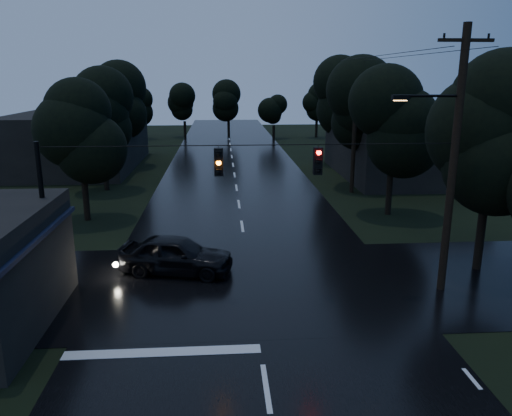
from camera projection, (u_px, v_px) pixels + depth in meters
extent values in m
cube|color=black|center=(236.00, 188.00, 37.61)|extent=(12.00, 120.00, 0.02)
cube|color=black|center=(251.00, 284.00, 20.25)|extent=(60.00, 9.00, 0.02)
cube|color=black|center=(40.00, 236.00, 16.06)|extent=(0.30, 7.00, 0.15)
cylinder|color=black|center=(1.00, 329.00, 13.60)|extent=(0.10, 0.10, 3.00)
cylinder|color=black|center=(66.00, 254.00, 19.38)|extent=(0.10, 0.10, 3.00)
cube|color=#EDA95F|center=(23.00, 274.00, 14.80)|extent=(0.06, 1.60, 0.50)
cube|color=#EDA95F|center=(52.00, 244.00, 17.40)|extent=(0.06, 1.20, 0.50)
cube|color=black|center=(401.00, 150.00, 41.85)|extent=(10.00, 14.00, 4.40)
cube|color=black|center=(80.00, 140.00, 45.66)|extent=(10.00, 16.00, 5.00)
cylinder|color=black|center=(453.00, 165.00, 18.52)|extent=(0.30, 0.30, 10.00)
cube|color=black|center=(466.00, 40.00, 17.39)|extent=(2.00, 0.12, 0.12)
cylinder|color=black|center=(431.00, 96.00, 17.80)|extent=(2.20, 0.10, 0.10)
cube|color=black|center=(400.00, 97.00, 17.74)|extent=(0.60, 0.25, 0.18)
cube|color=#FFB266|center=(400.00, 100.00, 17.76)|extent=(0.45, 0.18, 0.03)
cylinder|color=black|center=(354.00, 141.00, 35.28)|extent=(0.30, 0.30, 7.50)
cube|color=black|center=(356.00, 95.00, 34.47)|extent=(2.00, 0.12, 0.12)
cylinder|color=black|center=(45.00, 224.00, 18.01)|extent=(0.18, 0.18, 6.00)
cylinder|color=black|center=(252.00, 145.00, 17.80)|extent=(15.00, 0.03, 0.03)
cube|color=black|center=(219.00, 162.00, 17.87)|extent=(0.32, 0.25, 1.00)
sphere|color=orange|center=(219.00, 163.00, 17.73)|extent=(0.18, 0.18, 0.18)
cube|color=black|center=(318.00, 161.00, 18.12)|extent=(0.32, 0.25, 1.00)
sphere|color=#FF0C07|center=(319.00, 162.00, 17.97)|extent=(0.18, 0.18, 0.18)
cylinder|color=black|center=(480.00, 238.00, 21.54)|extent=(0.36, 0.36, 2.80)
sphere|color=black|center=(489.00, 160.00, 20.66)|extent=(4.48, 4.48, 4.48)
sphere|color=black|center=(493.00, 131.00, 20.36)|extent=(4.48, 4.48, 4.48)
sphere|color=black|center=(497.00, 101.00, 20.05)|extent=(4.48, 4.48, 4.48)
cylinder|color=black|center=(86.00, 200.00, 28.97)|extent=(0.36, 0.36, 2.45)
sphere|color=black|center=(81.00, 149.00, 28.21)|extent=(3.92, 3.92, 3.92)
sphere|color=black|center=(80.00, 130.00, 27.94)|extent=(3.92, 3.92, 3.92)
sphere|color=black|center=(78.00, 111.00, 27.67)|extent=(3.92, 3.92, 3.92)
cylinder|color=black|center=(106.00, 173.00, 36.62)|extent=(0.36, 0.36, 2.62)
sphere|color=black|center=(102.00, 129.00, 35.80)|extent=(4.20, 4.20, 4.20)
sphere|color=black|center=(101.00, 113.00, 35.51)|extent=(4.20, 4.20, 4.20)
sphere|color=black|center=(100.00, 97.00, 35.22)|extent=(4.20, 4.20, 4.20)
cylinder|color=black|center=(123.00, 152.00, 46.20)|extent=(0.36, 0.36, 2.80)
sphere|color=black|center=(120.00, 114.00, 45.32)|extent=(4.48, 4.48, 4.48)
sphere|color=black|center=(119.00, 101.00, 45.01)|extent=(4.48, 4.48, 4.48)
sphere|color=black|center=(118.00, 87.00, 44.71)|extent=(4.48, 4.48, 4.48)
cylinder|color=black|center=(389.00, 193.00, 30.17)|extent=(0.36, 0.36, 2.62)
sphere|color=black|center=(393.00, 141.00, 29.35)|extent=(4.20, 4.20, 4.20)
sphere|color=black|center=(394.00, 121.00, 29.06)|extent=(4.20, 4.20, 4.20)
sphere|color=black|center=(395.00, 102.00, 28.77)|extent=(4.20, 4.20, 4.20)
cylinder|color=black|center=(362.00, 168.00, 37.90)|extent=(0.36, 0.36, 2.80)
sphere|color=black|center=(365.00, 123.00, 37.03)|extent=(4.48, 4.48, 4.48)
sphere|color=black|center=(366.00, 107.00, 36.72)|extent=(4.48, 4.48, 4.48)
sphere|color=black|center=(367.00, 90.00, 36.41)|extent=(4.48, 4.48, 4.48)
cylinder|color=black|center=(340.00, 148.00, 47.56)|extent=(0.36, 0.36, 2.97)
sphere|color=black|center=(341.00, 110.00, 46.63)|extent=(4.76, 4.76, 4.76)
sphere|color=black|center=(342.00, 96.00, 46.30)|extent=(4.76, 4.76, 4.76)
sphere|color=black|center=(343.00, 82.00, 45.98)|extent=(4.76, 4.76, 4.76)
imported|color=black|center=(176.00, 255.00, 21.23)|extent=(5.14, 2.95, 1.65)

